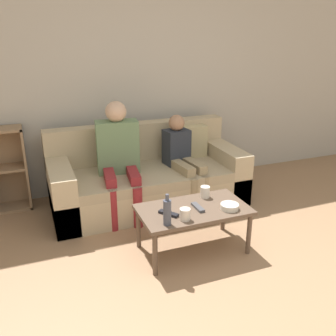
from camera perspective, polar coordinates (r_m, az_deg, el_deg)
wall_back at (r=4.37m, az=-4.20°, el=13.88°), size 12.00×0.06×2.60m
couch at (r=4.05m, az=-3.11°, el=-1.65°), size 2.02×0.89×0.82m
coffee_table at (r=3.15m, az=3.88°, el=-6.83°), size 0.91×0.51×0.40m
person_adult at (r=3.77m, az=-7.55°, el=2.60°), size 0.45×0.66×1.14m
person_child at (r=3.97m, az=2.18°, el=1.93°), size 0.32×0.64×0.95m
cup_near at (r=3.31m, az=5.67°, el=-3.64°), size 0.08×0.08×0.10m
cup_far at (r=2.92m, az=2.61°, el=-7.06°), size 0.08×0.08×0.09m
tv_remote_0 at (r=3.01m, az=0.09°, el=-6.94°), size 0.14×0.17×0.02m
tv_remote_1 at (r=3.12m, az=4.57°, el=-5.99°), size 0.05×0.17×0.02m
snack_bowl at (r=3.14m, az=9.36°, el=-5.81°), size 0.15×0.15×0.05m
bottle at (r=2.82m, az=-0.12°, el=-6.71°), size 0.06×0.06×0.25m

